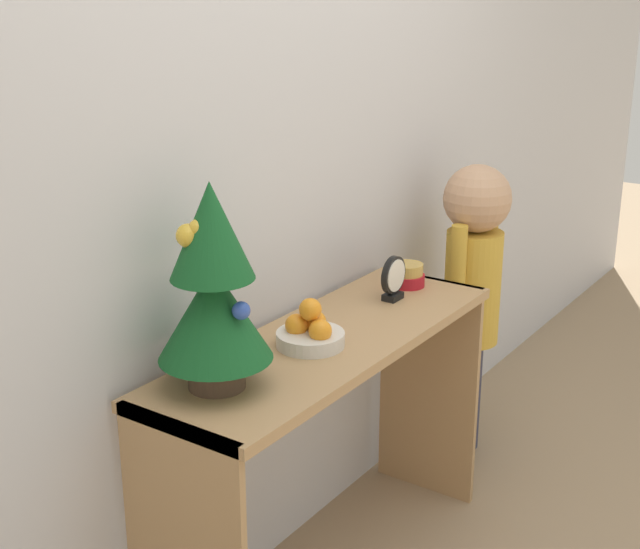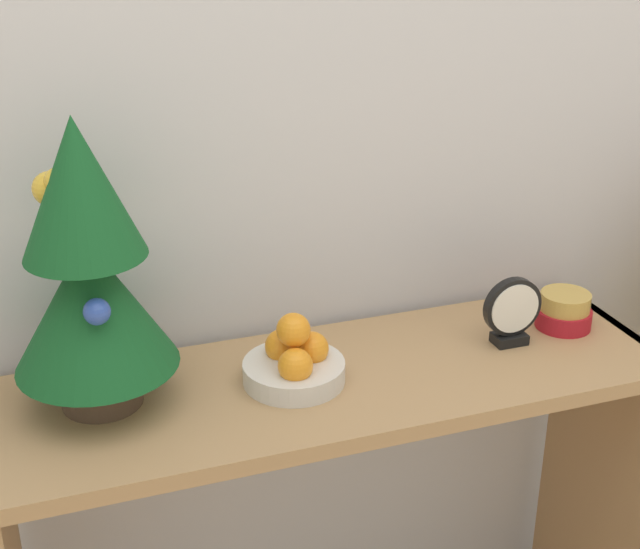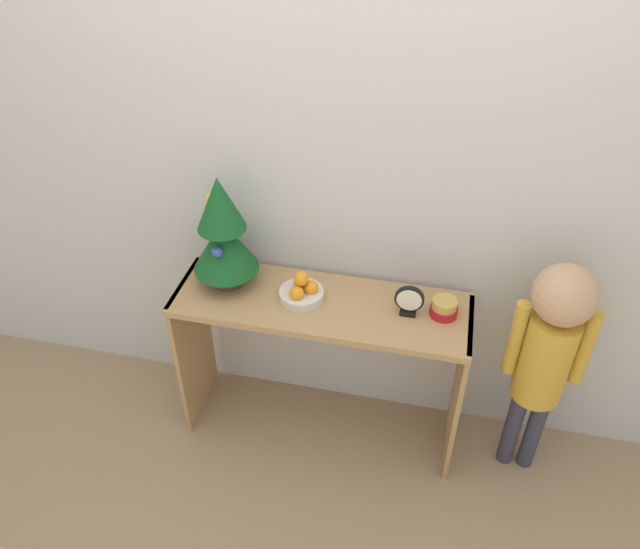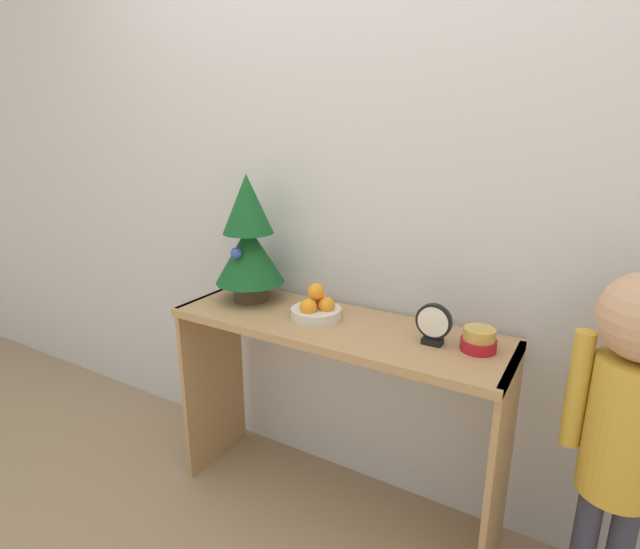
{
  "view_description": "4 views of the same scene",
  "coord_description": "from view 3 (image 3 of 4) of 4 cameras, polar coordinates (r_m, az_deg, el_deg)",
  "views": [
    {
      "loc": [
        -1.87,
        -1.05,
        1.69
      ],
      "look_at": [
        -0.01,
        0.22,
        0.95
      ],
      "focal_mm": 50.0,
      "sensor_mm": 36.0,
      "label": 1
    },
    {
      "loc": [
        -0.49,
        -1.11,
        1.59
      ],
      "look_at": [
        -0.03,
        0.2,
        0.97
      ],
      "focal_mm": 50.0,
      "sensor_mm": 36.0,
      "label": 2
    },
    {
      "loc": [
        0.42,
        -1.69,
        2.42
      ],
      "look_at": [
        -0.0,
        0.18,
        0.93
      ],
      "focal_mm": 35.0,
      "sensor_mm": 36.0,
      "label": 3
    },
    {
      "loc": [
        0.79,
        -1.24,
        1.44
      ],
      "look_at": [
        -0.05,
        0.17,
        0.95
      ],
      "focal_mm": 28.0,
      "sensor_mm": 36.0,
      "label": 4
    }
  ],
  "objects": [
    {
      "name": "console_table",
      "position": [
        2.66,
        0.09,
        -5.45
      ],
      "size": [
        1.22,
        0.39,
        0.77
      ],
      "color": "tan",
      "rests_on": "ground_plane"
    },
    {
      "name": "singing_bowl",
      "position": [
        2.51,
        11.27,
        -3.01
      ],
      "size": [
        0.11,
        0.11,
        0.07
      ],
      "color": "#AD1923",
      "rests_on": "console_table"
    },
    {
      "name": "child_figure",
      "position": [
        2.58,
        20.22,
        -6.09
      ],
      "size": [
        0.31,
        0.24,
        1.1
      ],
      "color": "#38384C",
      "rests_on": "ground_plane"
    },
    {
      "name": "back_wall",
      "position": [
        2.46,
        1.34,
        9.58
      ],
      "size": [
        7.0,
        0.05,
        2.5
      ],
      "primitive_type": "cube",
      "color": "silver",
      "rests_on": "ground_plane"
    },
    {
      "name": "desk_clock",
      "position": [
        2.46,
        8.15,
        -2.42
      ],
      "size": [
        0.12,
        0.04,
        0.14
      ],
      "color": "black",
      "rests_on": "console_table"
    },
    {
      "name": "fruit_bowl",
      "position": [
        2.53,
        -1.67,
        -1.51
      ],
      "size": [
        0.18,
        0.18,
        0.13
      ],
      "color": "silver",
      "rests_on": "console_table"
    },
    {
      "name": "ground_plane",
      "position": [
        2.98,
        -0.78,
        -16.37
      ],
      "size": [
        12.0,
        12.0,
        0.0
      ],
      "primitive_type": "plane",
      "color": "#997F60"
    },
    {
      "name": "mini_tree",
      "position": [
        2.53,
        -8.89,
        3.81
      ],
      "size": [
        0.27,
        0.27,
        0.5
      ],
      "color": "#4C3828",
      "rests_on": "console_table"
    }
  ]
}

